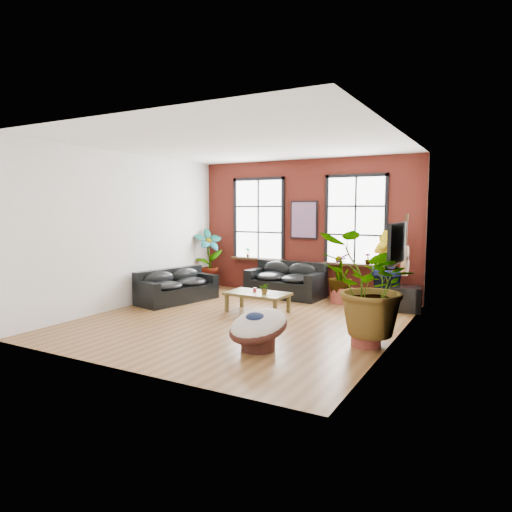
# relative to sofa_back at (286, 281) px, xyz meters

# --- Properties ---
(room) EXTENTS (6.04, 6.54, 3.54)m
(room) POSITION_rel_sofa_back_xyz_m (0.27, -2.54, 1.34)
(room) COLOR brown
(room) RESTS_ON ground
(sofa_back) EXTENTS (1.98, 1.04, 0.89)m
(sofa_back) POSITION_rel_sofa_back_xyz_m (0.00, 0.00, 0.00)
(sofa_back) COLOR black
(sofa_back) RESTS_ON ground
(sofa_left) EXTENTS (1.24, 2.11, 0.78)m
(sofa_left) POSITION_rel_sofa_back_xyz_m (-2.08, -1.84, -0.05)
(sofa_left) COLOR black
(sofa_left) RESTS_ON ground
(coffee_table) EXTENTS (1.37, 0.81, 0.52)m
(coffee_table) POSITION_rel_sofa_back_xyz_m (0.20, -1.90, -0.02)
(coffee_table) COLOR #483D19
(coffee_table) RESTS_ON ground
(papasan_chair) EXTENTS (1.20, 1.21, 0.71)m
(papasan_chair) POSITION_rel_sofa_back_xyz_m (1.47, -4.22, -0.04)
(papasan_chair) COLOR #3C1B15
(papasan_chair) RESTS_ON ground
(poster) EXTENTS (0.74, 0.06, 0.98)m
(poster) POSITION_rel_sofa_back_xyz_m (0.27, 0.49, 1.55)
(poster) COLOR black
(poster) RESTS_ON room
(tv_wall_unit) EXTENTS (0.13, 1.86, 1.20)m
(tv_wall_unit) POSITION_rel_sofa_back_xyz_m (3.20, -2.09, 1.14)
(tv_wall_unit) COLOR black
(tv_wall_unit) RESTS_ON room
(media_box) EXTENTS (0.71, 0.62, 0.55)m
(media_box) POSITION_rel_sofa_back_xyz_m (3.01, -0.24, -0.13)
(media_box) COLOR black
(media_box) RESTS_ON ground
(pot_back_left) EXTENTS (0.53, 0.53, 0.35)m
(pot_back_left) POSITION_rel_sofa_back_xyz_m (-2.40, -0.01, -0.22)
(pot_back_left) COLOR brown
(pot_back_left) RESTS_ON ground
(pot_back_right) EXTENTS (0.70, 0.70, 0.40)m
(pot_back_right) POSITION_rel_sofa_back_xyz_m (2.48, 0.15, -0.20)
(pot_back_right) COLOR brown
(pot_back_right) RESTS_ON ground
(pot_right_wall) EXTENTS (0.52, 0.52, 0.36)m
(pot_right_wall) POSITION_rel_sofa_back_xyz_m (2.93, -3.19, -0.22)
(pot_right_wall) COLOR brown
(pot_right_wall) RESTS_ON ground
(pot_mid) EXTENTS (0.64, 0.64, 0.38)m
(pot_mid) POSITION_rel_sofa_back_xyz_m (1.48, -0.07, -0.21)
(pot_mid) COLOR brown
(pot_mid) RESTS_ON ground
(floor_plant_back_left) EXTENTS (0.92, 0.98, 1.55)m
(floor_plant_back_left) POSITION_rel_sofa_back_xyz_m (-2.40, 0.02, 0.52)
(floor_plant_back_left) COLOR #284B14
(floor_plant_back_left) RESTS_ON ground
(floor_plant_back_right) EXTENTS (1.09, 1.16, 1.66)m
(floor_plant_back_right) POSITION_rel_sofa_back_xyz_m (2.47, 0.15, 0.58)
(floor_plant_back_right) COLOR #284B14
(floor_plant_back_right) RESTS_ON ground
(floor_plant_right_wall) EXTENTS (2.01, 2.03, 1.71)m
(floor_plant_right_wall) POSITION_rel_sofa_back_xyz_m (2.96, -3.20, 0.61)
(floor_plant_right_wall) COLOR #284B14
(floor_plant_right_wall) RESTS_ON ground
(floor_plant_mid) EXTENTS (0.65, 0.65, 1.07)m
(floor_plant_mid) POSITION_rel_sofa_back_xyz_m (1.46, -0.09, 0.27)
(floor_plant_mid) COLOR #284B14
(floor_plant_mid) RESTS_ON ground
(table_plant) EXTENTS (0.26, 0.24, 0.24)m
(table_plant) POSITION_rel_sofa_back_xyz_m (0.43, -2.00, 0.15)
(table_plant) COLOR #284B14
(table_plant) RESTS_ON coffee_table
(sill_plant_left) EXTENTS (0.17, 0.17, 0.27)m
(sill_plant_left) POSITION_rel_sofa_back_xyz_m (-1.38, 0.44, 0.63)
(sill_plant_left) COLOR #284B14
(sill_plant_left) RESTS_ON room
(sill_plant_right) EXTENTS (0.19, 0.19, 0.27)m
(sill_plant_right) POSITION_rel_sofa_back_xyz_m (1.97, 0.44, 0.63)
(sill_plant_right) COLOR #284B14
(sill_plant_right) RESTS_ON room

